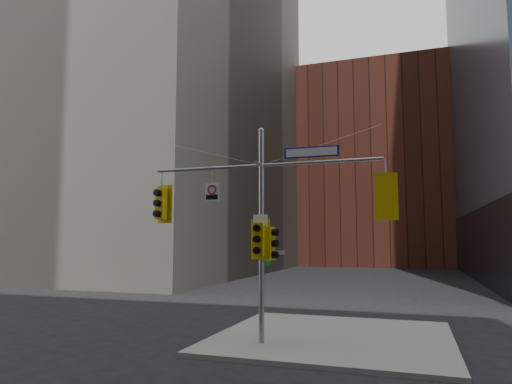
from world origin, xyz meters
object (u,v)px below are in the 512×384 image
Objects in this scene: signal_assembly at (261,212)px; traffic_light_east_arm at (386,197)px; traffic_light_pole_side at (271,244)px; regulatory_sign_arm at (212,191)px; traffic_light_west_arm at (161,204)px; street_sign_blade at (311,152)px; traffic_light_pole_front at (259,239)px.

signal_assembly is 5.55× the size of traffic_light_east_arm.
traffic_light_pole_side is (-3.73, -0.00, -1.43)m from traffic_light_east_arm.
signal_assembly is 1.96m from regulatory_sign_arm.
signal_assembly is 5.70× the size of traffic_light_west_arm.
traffic_light_east_arm is 0.80× the size of street_sign_blade.
signal_assembly is 1.10m from traffic_light_pole_side.
street_sign_blade reaches higher than traffic_light_pole_side.
street_sign_blade is at bearing 1.36° from regulatory_sign_arm.
traffic_light_west_arm is 4.05m from traffic_light_pole_front.
signal_assembly reaches higher than regulatory_sign_arm.
traffic_light_west_arm is 5.77m from street_sign_blade.
traffic_light_west_arm is (-3.83, 0.01, 0.38)m from signal_assembly.
traffic_light_west_arm is at bearing 174.86° from traffic_light_pole_front.
traffic_light_pole_side is at bearing 179.78° from street_sign_blade.
traffic_light_pole_side is 2.80m from regulatory_sign_arm.
signal_assembly is at bearing 13.32° from traffic_light_west_arm.
traffic_light_west_arm is at bearing -2.43° from traffic_light_east_arm.
traffic_light_east_arm is 1.31× the size of traffic_light_pole_side.
street_sign_blade is (1.72, 0.27, 2.84)m from traffic_light_pole_front.
traffic_light_east_arm reaches higher than regulatory_sign_arm.
signal_assembly is at bearing 89.02° from traffic_light_pole_front.
traffic_light_pole_front is 2.47m from regulatory_sign_arm.
traffic_light_pole_side is 3.30m from street_sign_blade.
traffic_light_west_arm is 1.05× the size of traffic_light_pole_front.
traffic_light_pole_side is (4.16, -0.02, -1.43)m from traffic_light_west_arm.
traffic_light_east_arm is at bearing 13.43° from traffic_light_west_arm.
traffic_light_east_arm reaches higher than traffic_light_pole_side.
traffic_light_west_arm is at bearing -179.99° from regulatory_sign_arm.
traffic_light_pole_front is at bearing -171.55° from street_sign_blade.
traffic_light_east_arm is at bearing -78.19° from traffic_light_pole_side.
street_sign_blade reaches higher than traffic_light_pole_front.
traffic_light_pole_front is 3.33m from street_sign_blade.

